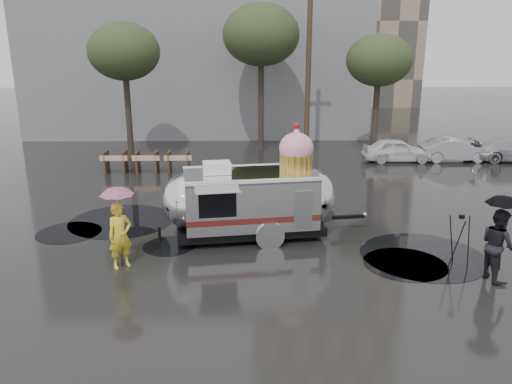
{
  "coord_description": "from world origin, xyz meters",
  "views": [
    {
      "loc": [
        -0.79,
        -13.3,
        5.83
      ],
      "look_at": [
        -0.52,
        1.52,
        1.46
      ],
      "focal_mm": 35.0,
      "sensor_mm": 36.0,
      "label": 1
    }
  ],
  "objects_px": {
    "tripod": "(459,236)",
    "airstream_trailer": "(252,197)",
    "person_left": "(120,236)",
    "person_right": "(497,245)"
  },
  "relations": [
    {
      "from": "person_left",
      "to": "person_right",
      "type": "distance_m",
      "value": 9.84
    },
    {
      "from": "person_right",
      "to": "tripod",
      "type": "distance_m",
      "value": 0.99
    },
    {
      "from": "person_left",
      "to": "tripod",
      "type": "height_order",
      "value": "person_left"
    },
    {
      "from": "person_right",
      "to": "tripod",
      "type": "height_order",
      "value": "person_right"
    },
    {
      "from": "person_left",
      "to": "person_right",
      "type": "xyz_separation_m",
      "value": [
        9.8,
        -0.91,
        0.04
      ]
    },
    {
      "from": "person_left",
      "to": "person_right",
      "type": "relative_size",
      "value": 0.96
    },
    {
      "from": "airstream_trailer",
      "to": "person_right",
      "type": "distance_m",
      "value": 6.98
    },
    {
      "from": "airstream_trailer",
      "to": "person_left",
      "type": "relative_size",
      "value": 3.7
    },
    {
      "from": "tripod",
      "to": "airstream_trailer",
      "type": "bearing_deg",
      "value": 161.88
    },
    {
      "from": "airstream_trailer",
      "to": "person_left",
      "type": "xyz_separation_m",
      "value": [
        -3.58,
        -2.24,
        -0.37
      ]
    }
  ]
}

